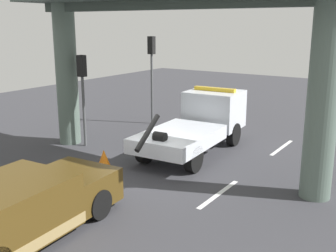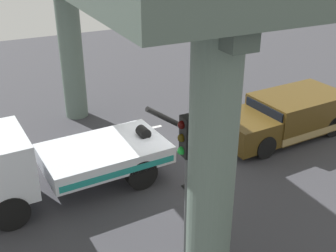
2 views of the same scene
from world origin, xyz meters
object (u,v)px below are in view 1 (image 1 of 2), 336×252
object	(u,v)px
tow_truck_white	(200,121)
towed_van_green	(19,210)
traffic_cone_orange	(104,160)
traffic_light_near	(83,80)
traffic_light_far	(152,61)

from	to	relation	value
tow_truck_white	towed_van_green	size ratio (longest dim) A/B	1.37
tow_truck_white	traffic_cone_orange	distance (m)	4.61
tow_truck_white	traffic_light_near	bearing A→B (deg)	118.48
traffic_cone_orange	tow_truck_white	bearing A→B (deg)	-21.62
traffic_light_far	towed_van_green	bearing A→B (deg)	-159.22
traffic_cone_orange	traffic_light_near	bearing A→B (deg)	56.39
traffic_light_near	traffic_light_far	xyz separation A→B (m)	(5.00, -0.00, 0.44)
traffic_light_near	traffic_light_far	world-z (taller)	traffic_light_far
tow_truck_white	traffic_light_near	xyz separation A→B (m)	(-2.39, 4.41, 1.68)
traffic_cone_orange	traffic_light_far	bearing A→B (deg)	21.88
traffic_light_far	traffic_cone_orange	world-z (taller)	traffic_light_far
tow_truck_white	towed_van_green	bearing A→B (deg)	-179.65
tow_truck_white	traffic_light_near	size ratio (longest dim) A/B	1.85
traffic_light_near	traffic_cone_orange	world-z (taller)	traffic_light_near
towed_van_green	traffic_light_far	bearing A→B (deg)	20.78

